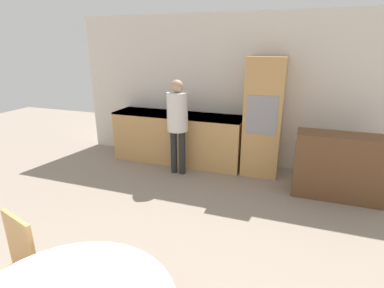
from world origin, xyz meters
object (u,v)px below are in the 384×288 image
(oven_unit, at_px, (264,117))
(sideboard, at_px, (338,166))
(person_standing, at_px, (177,118))
(chair_far_left, at_px, (12,272))

(oven_unit, bearing_deg, sideboard, -25.29)
(sideboard, xyz_separation_m, person_standing, (-2.43, 0.02, 0.50))
(person_standing, bearing_deg, oven_unit, 21.58)
(chair_far_left, bearing_deg, oven_unit, 86.47)
(chair_far_left, bearing_deg, sideboard, 68.19)
(oven_unit, relative_size, person_standing, 1.22)
(chair_far_left, bearing_deg, person_standing, 106.03)
(person_standing, bearing_deg, sideboard, -0.43)
(chair_far_left, height_order, person_standing, person_standing)
(sideboard, distance_m, chair_far_left, 3.97)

